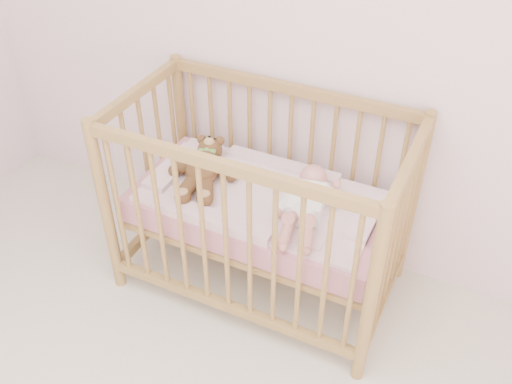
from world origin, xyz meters
The scene contains 6 objects.
wall_back centered at (0.00, 2.00, 1.35)m, with size 4.00×0.02×2.70m, color white.
crib centered at (-0.10, 1.60, 0.50)m, with size 1.36×0.76×1.00m, color #9E7D43, non-canonical shape.
mattress centered at (-0.10, 1.60, 0.49)m, with size 1.22×0.62×0.13m, color #C57B89.
blanket centered at (-0.10, 1.60, 0.56)m, with size 1.10×0.58×0.06m, color pink, non-canonical shape.
baby centered at (0.14, 1.58, 0.64)m, with size 0.28×0.58×0.14m, color white, non-canonical shape.
teddy_bear centered at (-0.40, 1.58, 0.65)m, with size 0.36×0.50×0.14m, color brown, non-canonical shape.
Camera 1 is at (0.80, -0.32, 2.24)m, focal length 40.00 mm.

